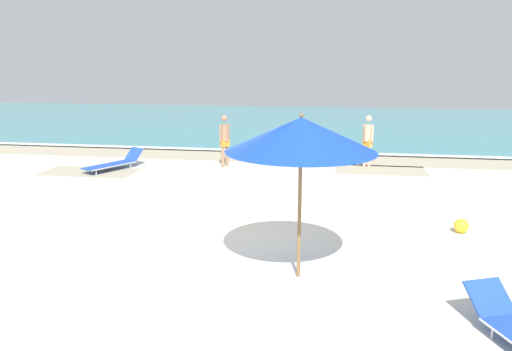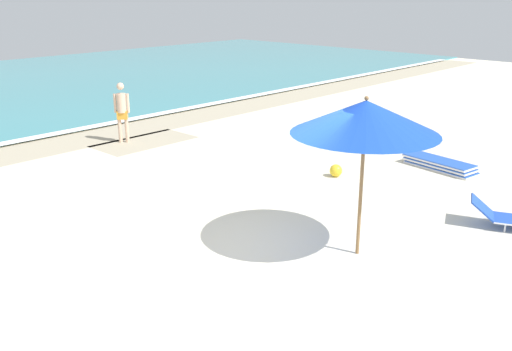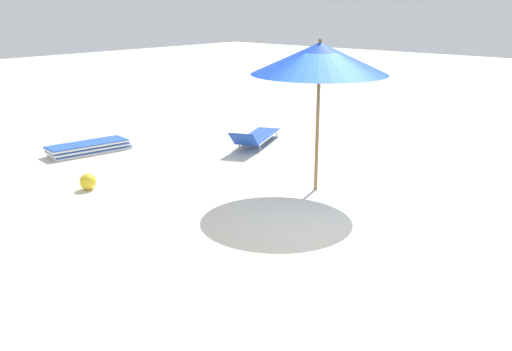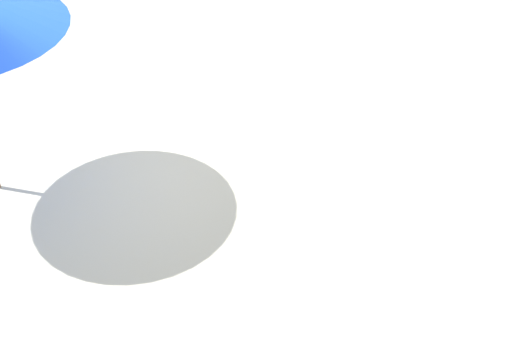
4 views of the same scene
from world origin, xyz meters
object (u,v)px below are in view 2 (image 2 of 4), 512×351
beach_umbrella (365,118)px  beachgoer_wading_adult (122,109)px  lounger_stack (440,164)px  beach_ball (336,171)px

beach_umbrella → beachgoer_wading_adult: size_ratio=1.55×
lounger_stack → beachgoer_wading_adult: size_ratio=1.12×
lounger_stack → beach_ball: bearing=155.2°
beach_umbrella → beach_ball: bearing=40.6°
lounger_stack → beachgoer_wading_adult: 8.97m
beach_umbrella → beach_ball: beach_umbrella is taller
lounger_stack → beachgoer_wading_adult: bearing=125.1°
beachgoer_wading_adult → beach_ball: bearing=-31.5°
beach_umbrella → beach_ball: 4.76m
beach_umbrella → beach_ball: size_ratio=8.96×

